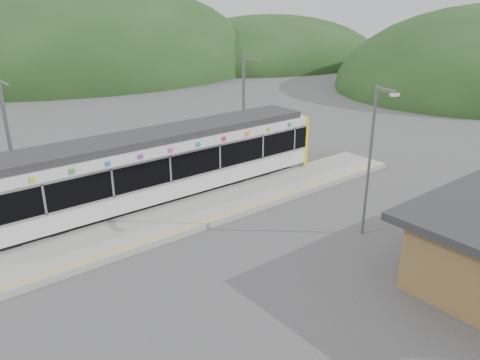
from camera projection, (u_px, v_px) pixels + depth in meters
ground at (243, 238)px, 20.82m from camera, size 120.00×120.00×0.00m
hills at (267, 176)px, 28.29m from camera, size 146.00×149.00×26.00m
platform at (201, 211)px, 23.17m from camera, size 26.00×3.20×0.30m
yellow_line at (217, 217)px, 22.17m from camera, size 26.00×0.10×0.01m
train at (147, 167)px, 23.63m from camera, size 20.44×3.01×3.74m
catenary_mast_west at (10, 145)px, 21.67m from camera, size 0.18×1.80×7.00m
catenary_mast_east at (244, 106)px, 29.85m from camera, size 0.18×1.80×7.00m
lamp_post at (373, 150)px, 19.77m from camera, size 0.38×1.19×6.68m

